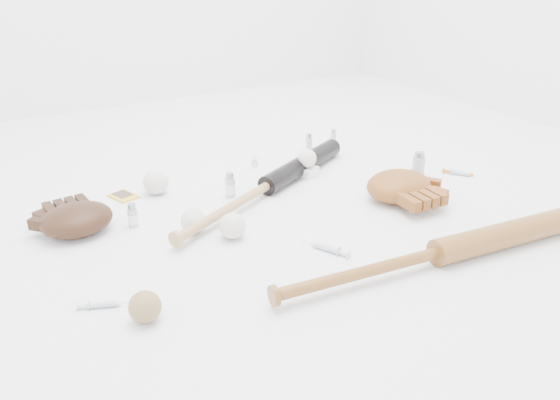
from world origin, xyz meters
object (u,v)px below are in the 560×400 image
bat_dark (268,185)px  pedestal (307,172)px  glove_dark (77,219)px  bat_wood (439,253)px

bat_dark → pedestal: size_ratio=14.54×
bat_dark → glove_dark: 0.59m
bat_wood → pedestal: 0.67m
bat_dark → bat_wood: size_ratio=0.95×
bat_wood → bat_dark: bearing=111.2°
glove_dark → bat_wood: bearing=-45.4°
bat_dark → pedestal: 0.21m
glove_dark → pedestal: glove_dark is taller
bat_wood → pedestal: bearing=93.1°
pedestal → bat_dark: bearing=-161.5°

